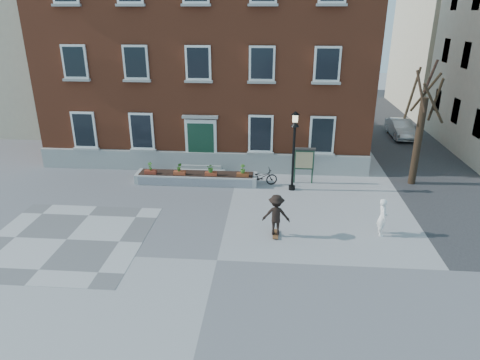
# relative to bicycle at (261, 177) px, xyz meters

# --- Properties ---
(ground) EXTENTS (100.00, 100.00, 0.00)m
(ground) POSITION_rel_bicycle_xyz_m (-1.31, -7.14, -0.43)
(ground) COLOR gray
(ground) RESTS_ON ground
(checker_patch) EXTENTS (6.00, 6.00, 0.01)m
(checker_patch) POSITION_rel_bicycle_xyz_m (-7.31, -6.14, -0.43)
(checker_patch) COLOR #5A5A5C
(checker_patch) RESTS_ON ground
(distant_building) EXTENTS (10.00, 12.00, 13.00)m
(distant_building) POSITION_rel_bicycle_xyz_m (-19.31, 12.86, 6.07)
(distant_building) COLOR #BFB699
(distant_building) RESTS_ON ground
(bicycle) EXTENTS (1.74, 0.95, 0.87)m
(bicycle) POSITION_rel_bicycle_xyz_m (0.00, 0.00, 0.00)
(bicycle) COLOR black
(bicycle) RESTS_ON ground
(parked_car) EXTENTS (1.31, 3.76, 1.24)m
(parked_car) POSITION_rel_bicycle_xyz_m (9.37, 9.65, 0.19)
(parked_car) COLOR #BBBEC0
(parked_car) RESTS_ON ground
(bystander) EXTENTS (0.38, 0.57, 1.53)m
(bystander) POSITION_rel_bicycle_xyz_m (4.89, -4.74, 0.33)
(bystander) COLOR white
(bystander) RESTS_ON ground
(brick_building) EXTENTS (18.40, 10.85, 12.60)m
(brick_building) POSITION_rel_bicycle_xyz_m (-3.31, 6.84, 5.87)
(brick_building) COLOR brown
(brick_building) RESTS_ON ground
(planter_assembly) EXTENTS (6.20, 1.12, 1.15)m
(planter_assembly) POSITION_rel_bicycle_xyz_m (-3.30, 0.04, -0.13)
(planter_assembly) COLOR #B8B8B3
(planter_assembly) RESTS_ON ground
(bare_tree) EXTENTS (1.83, 1.83, 6.16)m
(bare_tree) POSITION_rel_bicycle_xyz_m (7.69, 0.87, 2.36)
(bare_tree) COLOR #312215
(bare_tree) RESTS_ON ground
(lamp_post) EXTENTS (0.40, 0.40, 3.93)m
(lamp_post) POSITION_rel_bicycle_xyz_m (1.54, -0.45, 2.10)
(lamp_post) COLOR black
(lamp_post) RESTS_ON ground
(notice_board) EXTENTS (1.10, 0.16, 1.87)m
(notice_board) POSITION_rel_bicycle_xyz_m (2.14, 0.49, 0.83)
(notice_board) COLOR #193324
(notice_board) RESTS_ON ground
(skateboarder) EXTENTS (1.09, 0.78, 1.73)m
(skateboarder) POSITION_rel_bicycle_xyz_m (0.75, -5.16, 0.46)
(skateboarder) COLOR brown
(skateboarder) RESTS_ON ground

